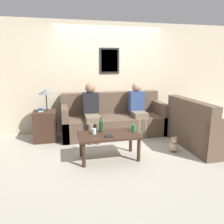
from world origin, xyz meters
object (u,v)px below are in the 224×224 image
object	(u,v)px
couch_side	(202,131)
coffee_table	(109,138)
drinking_glass	(94,131)
person_right	(138,107)
person_left	(91,109)
teddy_bear	(173,145)
wine_bottle	(101,126)
couch_main	(114,120)

from	to	relation	value
couch_side	coffee_table	bearing A→B (deg)	94.14
drinking_glass	person_right	xyz separation A→B (m)	(1.19, 1.11, 0.16)
person_left	teddy_bear	xyz separation A→B (m)	(1.41, -1.08, -0.54)
teddy_bear	couch_side	bearing A→B (deg)	9.37
person_right	wine_bottle	bearing A→B (deg)	-135.94
coffee_table	person_right	world-z (taller)	person_right
person_right	teddy_bear	bearing A→B (deg)	-74.41
wine_bottle	couch_side	bearing A→B (deg)	-0.46
couch_main	coffee_table	xyz separation A→B (m)	(-0.40, -1.33, 0.06)
coffee_table	wine_bottle	xyz separation A→B (m)	(-0.11, 0.16, 0.17)
couch_main	teddy_bear	bearing A→B (deg)	-56.59
couch_side	drinking_glass	xyz separation A→B (m)	(-2.19, -0.07, 0.17)
coffee_table	wine_bottle	size ratio (longest dim) A/B	3.92
teddy_bear	person_right	bearing A→B (deg)	105.59
teddy_bear	drinking_glass	bearing A→B (deg)	178.59
couch_side	drinking_glass	size ratio (longest dim) A/B	14.93
person_right	couch_main	bearing A→B (deg)	164.16
person_right	person_left	bearing A→B (deg)	-176.58
wine_bottle	coffee_table	bearing A→B (deg)	-54.33
person_left	couch_main	bearing A→B (deg)	21.63
couch_side	teddy_bear	bearing A→B (deg)	99.37
couch_main	wine_bottle	bearing A→B (deg)	-113.79
couch_main	wine_bottle	xyz separation A→B (m)	(-0.52, -1.17, 0.23)
coffee_table	teddy_bear	size ratio (longest dim) A/B	3.66
couch_main	coffee_table	size ratio (longest dim) A/B	2.25
drinking_glass	teddy_bear	xyz separation A→B (m)	(1.51, -0.04, -0.38)
couch_side	coffee_table	size ratio (longest dim) A/B	1.38
person_left	teddy_bear	distance (m)	1.85
person_right	teddy_bear	distance (m)	1.31
couch_side	coffee_table	world-z (taller)	couch_side
person_left	wine_bottle	bearing A→B (deg)	-88.14
couch_side	drinking_glass	world-z (taller)	couch_side
couch_main	teddy_bear	xyz separation A→B (m)	(0.86, -1.30, -0.20)
couch_main	drinking_glass	distance (m)	1.43
coffee_table	couch_side	bearing A→B (deg)	4.14
coffee_table	person_left	bearing A→B (deg)	97.35
drinking_glass	person_right	bearing A→B (deg)	42.95
couch_side	wine_bottle	xyz separation A→B (m)	(-2.05, 0.02, 0.22)
couch_side	person_right	bearing A→B (deg)	43.79
wine_bottle	couch_main	bearing A→B (deg)	66.21
wine_bottle	teddy_bear	distance (m)	1.45
coffee_table	person_right	size ratio (longest dim) A/B	0.88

